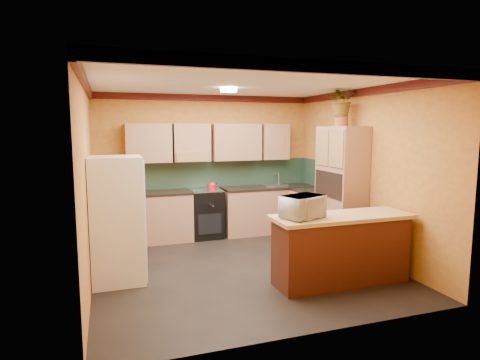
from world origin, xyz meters
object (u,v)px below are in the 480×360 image
base_cabinets_back (237,212)px  pantry (341,190)px  microwave (303,207)px  fridge (117,220)px  stove (206,214)px  breakfast_bar (341,251)px

base_cabinets_back → pantry: 2.13m
base_cabinets_back → microwave: size_ratio=6.92×
fridge → microwave: fridge is taller
stove → breakfast_bar: (1.17, -2.80, -0.02)m
stove → pantry: (1.94, -1.55, 0.59)m
microwave → pantry: bearing=20.7°
base_cabinets_back → breakfast_bar: same height
stove → microwave: (0.59, -2.80, 0.62)m
fridge → breakfast_bar: size_ratio=0.94×
pantry → microwave: bearing=-137.4°
microwave → breakfast_bar: bearing=-21.9°
stove → base_cabinets_back: bearing=0.0°
base_cabinets_back → stove: size_ratio=4.01×
breakfast_bar → base_cabinets_back: bearing=101.1°
fridge → microwave: 2.47m
pantry → breakfast_bar: pantry is taller
stove → breakfast_bar: stove is taller
fridge → pantry: (3.60, 0.24, 0.20)m
base_cabinets_back → pantry: pantry is taller
breakfast_bar → microwave: bearing=180.0°
base_cabinets_back → breakfast_bar: bearing=-78.9°
pantry → microwave: size_ratio=3.98×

